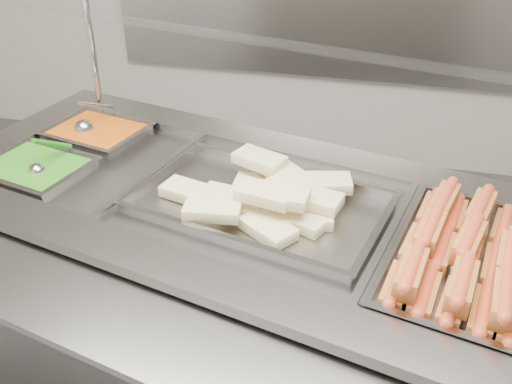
% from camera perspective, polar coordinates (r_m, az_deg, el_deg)
% --- Properties ---
extents(steam_counter, '(2.19, 1.34, 0.98)m').
position_cam_1_polar(steam_counter, '(2.06, -1.37, -11.86)').
color(steam_counter, gray).
rests_on(steam_counter, ground).
extents(tray_rail, '(1.97, 0.82, 0.06)m').
position_cam_1_polar(tray_rail, '(1.43, -12.41, -12.59)').
color(tray_rail, gray).
rests_on(tray_rail, steam_counter).
extents(sneeze_guard, '(1.82, 0.72, 0.48)m').
position_cam_1_polar(sneeze_guard, '(1.79, 1.97, 14.25)').
color(sneeze_guard, silver).
rests_on(sneeze_guard, steam_counter).
extents(pan_hotdogs, '(0.50, 0.67, 0.11)m').
position_cam_1_polar(pan_hotdogs, '(1.63, 20.09, -7.33)').
color(pan_hotdogs, gray).
rests_on(pan_hotdogs, steam_counter).
extents(pan_wraps, '(0.82, 0.59, 0.08)m').
position_cam_1_polar(pan_wraps, '(1.75, 0.32, -1.57)').
color(pan_wraps, gray).
rests_on(pan_wraps, steam_counter).
extents(pan_beans, '(0.38, 0.33, 0.11)m').
position_cam_1_polar(pan_beans, '(2.26, -15.46, 4.99)').
color(pan_beans, gray).
rests_on(pan_beans, steam_counter).
extents(pan_peas, '(0.38, 0.33, 0.11)m').
position_cam_1_polar(pan_peas, '(2.07, -21.04, 1.36)').
color(pan_peas, gray).
rests_on(pan_peas, steam_counter).
extents(hotdogs_in_buns, '(0.38, 0.61, 0.13)m').
position_cam_1_polar(hotdogs_in_buns, '(1.59, 19.69, -5.99)').
color(hotdogs_in_buns, '#A25422').
rests_on(hotdogs_in_buns, pan_hotdogs).
extents(tortilla_wraps, '(0.60, 0.44, 0.11)m').
position_cam_1_polar(tortilla_wraps, '(1.73, 1.51, -0.35)').
color(tortilla_wraps, beige).
rests_on(tortilla_wraps, pan_wraps).
extents(ladle, '(0.08, 0.21, 0.15)m').
position_cam_1_polar(ladle, '(2.26, -16.74, 6.19)').
color(ladle, '#ADAEB2').
rests_on(ladle, pan_beans).
extents(serving_spoon, '(0.08, 0.19, 0.15)m').
position_cam_1_polar(serving_spoon, '(2.02, -20.80, 2.40)').
color(serving_spoon, '#ADAEB2').
rests_on(serving_spoon, pan_peas).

